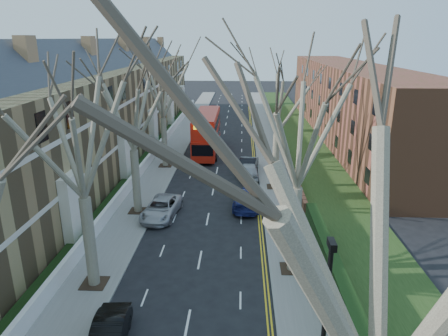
# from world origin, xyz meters

# --- Properties ---
(pavement_left) EXTENTS (3.00, 102.00, 0.12)m
(pavement_left) POSITION_xyz_m (-6.00, 39.00, 0.06)
(pavement_left) COLOR slate
(pavement_left) RESTS_ON ground
(pavement_right) EXTENTS (3.00, 102.00, 0.12)m
(pavement_right) POSITION_xyz_m (6.00, 39.00, 0.06)
(pavement_right) COLOR slate
(pavement_right) RESTS_ON ground
(terrace_left) EXTENTS (9.70, 78.00, 13.60)m
(terrace_left) POSITION_xyz_m (-13.65, 31.00, 5.53)
(terrace_left) COLOR olive
(terrace_left) RESTS_ON ground
(flats_right) EXTENTS (13.97, 54.00, 10.00)m
(flats_right) POSITION_xyz_m (17.46, 43.00, 4.98)
(flats_right) COLOR brown
(flats_right) RESTS_ON ground
(wall_hedge_right) EXTENTS (0.70, 24.00, 1.80)m
(wall_hedge_right) POSITION_xyz_m (7.70, 2.00, 1.12)
(wall_hedge_right) COLOR brown
(wall_hedge_right) RESTS_ON ground
(front_wall_left) EXTENTS (0.30, 78.00, 1.00)m
(front_wall_left) POSITION_xyz_m (-7.65, 31.00, 0.62)
(front_wall_left) COLOR white
(front_wall_left) RESTS_ON ground
(grass_verge_right) EXTENTS (6.00, 102.00, 0.06)m
(grass_verge_right) POSITION_xyz_m (10.50, 39.00, 0.15)
(grass_verge_right) COLOR #1D3513
(grass_verge_right) RESTS_ON ground
(tree_left_mid) EXTENTS (10.50, 10.50, 14.71)m
(tree_left_mid) POSITION_xyz_m (-5.70, 6.00, 9.56)
(tree_left_mid) COLOR brown
(tree_left_mid) RESTS_ON ground
(tree_left_far) EXTENTS (10.15, 10.15, 14.22)m
(tree_left_far) POSITION_xyz_m (-5.70, 16.00, 9.24)
(tree_left_far) COLOR brown
(tree_left_far) RESTS_ON ground
(tree_left_dist) EXTENTS (10.50, 10.50, 14.71)m
(tree_left_dist) POSITION_xyz_m (-5.70, 28.00, 9.56)
(tree_left_dist) COLOR brown
(tree_left_dist) RESTS_ON ground
(tree_right_near) EXTENTS (10.85, 10.85, 15.20)m
(tree_right_near) POSITION_xyz_m (5.70, -6.00, 9.86)
(tree_right_near) COLOR brown
(tree_right_near) RESTS_ON ground
(tree_right_mid) EXTENTS (10.50, 10.50, 14.71)m
(tree_right_mid) POSITION_xyz_m (5.70, 8.00, 9.56)
(tree_right_mid) COLOR brown
(tree_right_mid) RESTS_ON ground
(tree_right_far) EXTENTS (10.15, 10.15, 14.22)m
(tree_right_far) POSITION_xyz_m (5.70, 22.00, 9.24)
(tree_right_far) COLOR brown
(tree_right_far) RESTS_ON ground
(double_decker_bus) EXTENTS (2.91, 11.47, 4.78)m
(double_decker_bus) POSITION_xyz_m (-1.65, 33.95, 2.36)
(double_decker_bus) COLOR #B61A0D
(double_decker_bus) RESTS_ON ground
(car_left_mid) EXTENTS (1.78, 4.22, 1.35)m
(car_left_mid) POSITION_xyz_m (-3.31, 1.28, 0.68)
(car_left_mid) COLOR black
(car_left_mid) RESTS_ON ground
(car_left_far) EXTENTS (2.92, 5.34, 1.42)m
(car_left_far) POSITION_xyz_m (-3.65, 15.31, 0.71)
(car_left_far) COLOR #A4A3A8
(car_left_far) RESTS_ON ground
(car_right_near) EXTENTS (2.58, 5.50, 1.55)m
(car_right_near) POSITION_xyz_m (3.09, 17.53, 0.78)
(car_right_near) COLOR navy
(car_right_near) RESTS_ON ground
(car_right_mid) EXTENTS (1.97, 4.67, 1.58)m
(car_right_mid) POSITION_xyz_m (3.34, 24.77, 0.79)
(car_right_mid) COLOR #A1A2AA
(car_right_mid) RESTS_ON ground
(car_right_far) EXTENTS (2.31, 5.07, 1.61)m
(car_right_far) POSITION_xyz_m (3.33, 26.80, 0.81)
(car_right_far) COLOR black
(car_right_far) RESTS_ON ground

